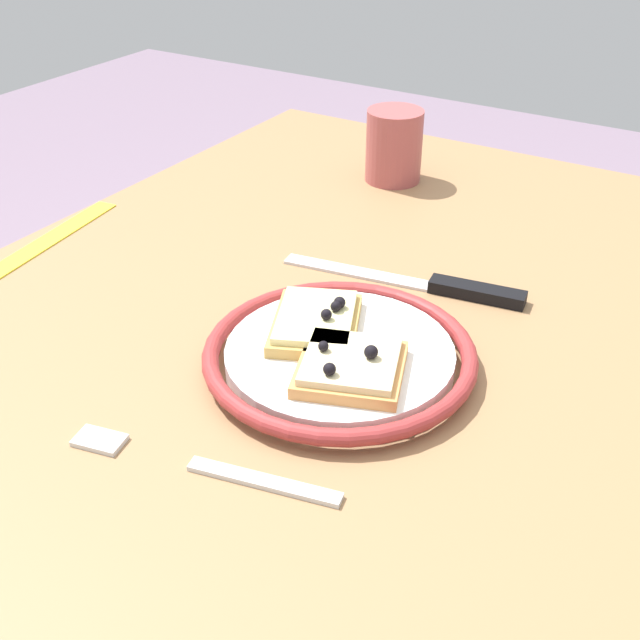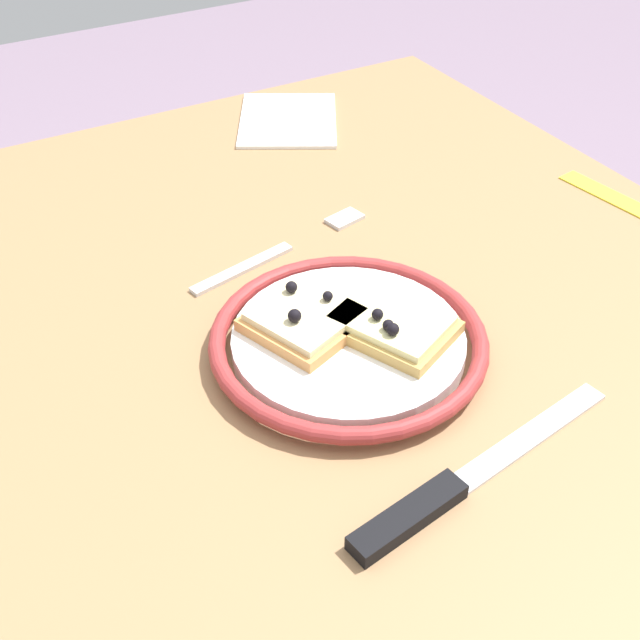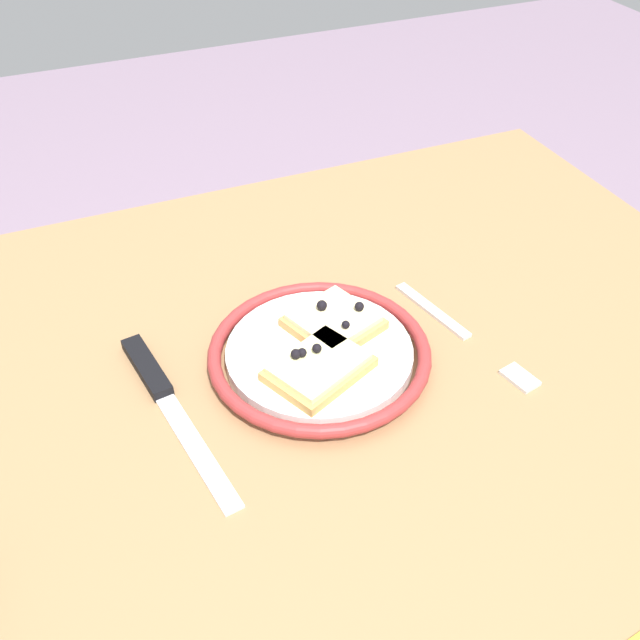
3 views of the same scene
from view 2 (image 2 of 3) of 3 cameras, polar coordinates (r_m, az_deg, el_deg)
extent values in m
cube|color=#936D47|center=(0.66, 4.53, -4.11)|extent=(1.05, 0.78, 0.04)
cylinder|color=#4C4742|center=(1.34, 4.66, 0.80)|extent=(0.05, 0.05, 0.71)
cylinder|color=white|center=(0.65, 1.98, -1.63)|extent=(0.19, 0.19, 0.02)
torus|color=maroon|center=(0.65, 1.99, -1.34)|extent=(0.22, 0.22, 0.01)
cube|color=tan|center=(0.65, 5.00, -0.49)|extent=(0.11, 0.10, 0.01)
cube|color=beige|center=(0.64, 5.04, 0.06)|extent=(0.10, 0.09, 0.01)
sphere|color=black|center=(0.62, 5.13, -0.64)|extent=(0.01, 0.01, 0.01)
sphere|color=black|center=(0.63, 4.86, -0.25)|extent=(0.01, 0.01, 0.01)
sphere|color=black|center=(0.63, 3.83, 0.32)|extent=(0.01, 0.01, 0.01)
cube|color=#D08E4C|center=(0.65, -1.05, -0.11)|extent=(0.10, 0.10, 0.01)
cube|color=beige|center=(0.65, -1.06, 0.44)|extent=(0.09, 0.09, 0.01)
sphere|color=black|center=(0.66, -2.01, 2.32)|extent=(0.01, 0.01, 0.01)
sphere|color=black|center=(0.63, -1.79, 0.30)|extent=(0.01, 0.01, 0.01)
sphere|color=black|center=(0.65, 0.54, 1.68)|extent=(0.01, 0.01, 0.01)
cube|color=silver|center=(0.61, 14.47, -7.84)|extent=(0.04, 0.15, 0.00)
cube|color=black|center=(0.54, 6.18, -13.49)|extent=(0.03, 0.09, 0.01)
cube|color=silver|center=(0.75, -5.43, 3.61)|extent=(0.03, 0.11, 0.00)
cube|color=silver|center=(0.82, 1.73, 7.08)|extent=(0.03, 0.04, 0.00)
cube|color=white|center=(1.02, -2.25, 13.79)|extent=(0.18, 0.17, 0.00)
camera|label=1|loc=(0.89, -34.88, 30.02)|focal=45.09mm
camera|label=3|loc=(0.79, 54.77, 30.91)|focal=40.85mm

